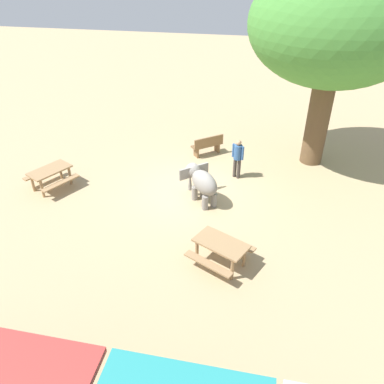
{
  "coord_description": "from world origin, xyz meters",
  "views": [
    {
      "loc": [
        -2.4,
        11.82,
        7.72
      ],
      "look_at": [
        -0.31,
        1.38,
        0.8
      ],
      "focal_mm": 35.39,
      "sensor_mm": 36.0,
      "label": 1
    }
  ],
  "objects_px": {
    "shade_tree_main": "(336,26)",
    "elephant": "(202,182)",
    "person_handler": "(238,156)",
    "picnic_table_near": "(221,248)",
    "wooden_bench": "(208,145)",
    "picnic_table_far": "(50,174)"
  },
  "relations": [
    {
      "from": "shade_tree_main",
      "to": "elephant",
      "type": "bearing_deg",
      "value": 43.44
    },
    {
      "from": "person_handler",
      "to": "picnic_table_near",
      "type": "bearing_deg",
      "value": 25.86
    },
    {
      "from": "wooden_bench",
      "to": "picnic_table_near",
      "type": "height_order",
      "value": "wooden_bench"
    },
    {
      "from": "wooden_bench",
      "to": "picnic_table_far",
      "type": "height_order",
      "value": "wooden_bench"
    },
    {
      "from": "wooden_bench",
      "to": "person_handler",
      "type": "bearing_deg",
      "value": -88.46
    },
    {
      "from": "picnic_table_far",
      "to": "wooden_bench",
      "type": "bearing_deg",
      "value": -26.22
    },
    {
      "from": "person_handler",
      "to": "shade_tree_main",
      "type": "bearing_deg",
      "value": 149.14
    },
    {
      "from": "elephant",
      "to": "picnic_table_near",
      "type": "bearing_deg",
      "value": 158.25
    },
    {
      "from": "elephant",
      "to": "wooden_bench",
      "type": "relative_size",
      "value": 1.24
    },
    {
      "from": "elephant",
      "to": "picnic_table_far",
      "type": "height_order",
      "value": "elephant"
    },
    {
      "from": "shade_tree_main",
      "to": "picnic_table_far",
      "type": "bearing_deg",
      "value": 22.81
    },
    {
      "from": "elephant",
      "to": "person_handler",
      "type": "height_order",
      "value": "person_handler"
    },
    {
      "from": "wooden_bench",
      "to": "picnic_table_far",
      "type": "relative_size",
      "value": 0.66
    },
    {
      "from": "picnic_table_far",
      "to": "picnic_table_near",
      "type": "bearing_deg",
      "value": -84.53
    },
    {
      "from": "person_handler",
      "to": "elephant",
      "type": "bearing_deg",
      "value": -4.46
    },
    {
      "from": "shade_tree_main",
      "to": "picnic_table_far",
      "type": "relative_size",
      "value": 3.79
    },
    {
      "from": "shade_tree_main",
      "to": "wooden_bench",
      "type": "relative_size",
      "value": 5.71
    },
    {
      "from": "person_handler",
      "to": "shade_tree_main",
      "type": "height_order",
      "value": "shade_tree_main"
    },
    {
      "from": "person_handler",
      "to": "picnic_table_near",
      "type": "xyz_separation_m",
      "value": [
        -0.03,
        4.98,
        -0.36
      ]
    },
    {
      "from": "wooden_bench",
      "to": "picnic_table_near",
      "type": "relative_size",
      "value": 0.67
    },
    {
      "from": "elephant",
      "to": "shade_tree_main",
      "type": "relative_size",
      "value": 0.22
    },
    {
      "from": "wooden_bench",
      "to": "picnic_table_far",
      "type": "distance_m",
      "value": 6.56
    }
  ]
}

